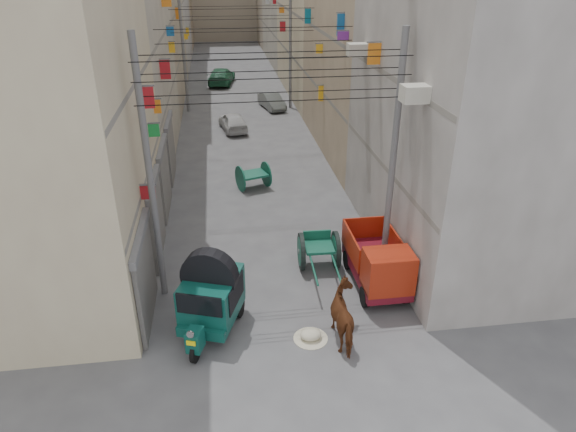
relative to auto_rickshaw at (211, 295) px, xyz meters
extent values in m
cube|color=slate|center=(-2.05, 3.95, 2.05)|extent=(0.25, 9.80, 0.18)
cube|color=slate|center=(-2.05, 3.95, 5.05)|extent=(0.25, 9.80, 0.18)
cube|color=#AFA796|center=(-5.93, 14.95, 4.85)|extent=(8.00, 12.00, 12.00)
cube|color=slate|center=(-2.05, 14.95, 2.05)|extent=(0.25, 11.76, 0.18)
cube|color=slate|center=(-2.05, 14.95, 5.05)|extent=(0.25, 11.76, 0.18)
cube|color=gray|center=(-5.93, 27.95, 5.85)|extent=(8.00, 14.00, 14.00)
cube|color=slate|center=(-2.05, 27.95, 2.05)|extent=(0.25, 13.72, 0.18)
cube|color=slate|center=(-2.05, 27.95, 5.05)|extent=(0.25, 13.72, 0.18)
cube|color=#A7A19C|center=(-5.93, 41.95, 4.75)|extent=(8.00, 14.00, 11.80)
cube|color=slate|center=(-2.05, 41.95, 2.05)|extent=(0.25, 13.72, 0.18)
cube|color=slate|center=(-2.05, 54.95, 2.05)|extent=(0.25, 11.76, 0.18)
cube|color=#A7A19C|center=(10.07, 3.95, 5.35)|extent=(8.00, 10.00, 13.00)
cube|color=slate|center=(6.19, 3.95, 2.05)|extent=(0.25, 9.80, 0.18)
cube|color=slate|center=(6.19, 3.95, 5.05)|extent=(0.25, 9.80, 0.18)
cube|color=tan|center=(10.07, 14.95, 4.85)|extent=(8.00, 12.00, 12.00)
cube|color=slate|center=(6.19, 14.95, 2.05)|extent=(0.25, 11.76, 0.18)
cube|color=slate|center=(6.19, 14.95, 5.05)|extent=(0.25, 11.76, 0.18)
cube|color=slate|center=(6.19, 27.95, 2.05)|extent=(0.25, 13.72, 0.18)
cube|color=slate|center=(6.19, 27.95, 5.05)|extent=(0.25, 13.72, 0.18)
cube|color=#AFA796|center=(10.07, 41.95, 4.75)|extent=(8.00, 14.00, 11.80)
cube|color=slate|center=(6.19, 41.95, 2.05)|extent=(0.25, 13.72, 0.18)
cube|color=slate|center=(6.19, 54.95, 2.05)|extent=(0.25, 11.76, 0.18)
cube|color=#46464A|center=(-1.85, 0.75, 0.15)|extent=(0.12, 3.00, 2.60)
cube|color=#5E5E61|center=(-1.83, 0.75, 1.60)|extent=(0.18, 3.20, 0.25)
cube|color=#46464A|center=(-1.85, 4.45, 0.15)|extent=(0.12, 3.00, 2.60)
cube|color=#5E5E61|center=(-1.83, 4.45, 1.60)|extent=(0.18, 3.20, 0.25)
cube|color=#46464A|center=(-1.85, 8.15, 0.15)|extent=(0.12, 3.00, 2.60)
cube|color=#5E5E61|center=(-1.83, 8.15, 1.60)|extent=(0.18, 3.20, 0.25)
cube|color=#46464A|center=(-1.85, 11.95, 0.15)|extent=(0.12, 3.00, 2.60)
cube|color=#5E5E61|center=(-1.83, 11.95, 1.60)|extent=(0.18, 3.20, 0.25)
cube|color=orange|center=(5.88, 30.23, 4.83)|extent=(0.38, 0.08, 0.41)
cube|color=yellow|center=(-1.80, 37.56, 2.47)|extent=(0.27, 0.08, 0.71)
cube|color=red|center=(-1.71, 2.38, 2.20)|extent=(0.44, 0.08, 0.42)
cube|color=red|center=(-1.70, 11.75, 4.02)|extent=(0.45, 0.08, 0.84)
cube|color=#BDBDBD|center=(5.86, 40.83, 4.76)|extent=(0.41, 0.08, 0.59)
cube|color=green|center=(-1.74, 5.71, 3.09)|extent=(0.38, 0.08, 0.44)
cube|color=red|center=(5.85, 29.49, 3.70)|extent=(0.43, 0.08, 0.72)
cube|color=red|center=(5.93, 35.57, 5.10)|extent=(0.28, 0.08, 0.44)
cube|color=yellow|center=(-1.78, 34.02, 2.52)|extent=(0.31, 0.08, 0.44)
cube|color=yellow|center=(5.89, 14.97, 4.26)|extent=(0.35, 0.08, 0.45)
cube|color=#0D708F|center=(5.90, 18.60, 5.50)|extent=(0.34, 0.08, 0.79)
cube|color=orange|center=(-1.79, 7.97, 3.35)|extent=(0.28, 0.08, 0.52)
cube|color=orange|center=(-1.79, 25.57, 5.11)|extent=(0.28, 0.08, 0.74)
cube|color=yellow|center=(5.94, 14.46, 2.07)|extent=(0.26, 0.08, 0.80)
cube|color=red|center=(5.90, 5.32, 5.54)|extent=(0.34, 0.08, 0.55)
cube|color=red|center=(-1.69, 4.50, 4.52)|extent=(0.47, 0.08, 0.67)
cube|color=#175CA1|center=(-1.73, 17.10, 4.99)|extent=(0.40, 0.08, 0.47)
cube|color=yellow|center=(-1.77, 17.62, 4.09)|extent=(0.32, 0.08, 0.55)
cube|color=purple|center=(5.83, 9.69, 5.58)|extent=(0.47, 0.08, 0.35)
cube|color=#175CA1|center=(5.91, 10.53, 5.92)|extent=(0.32, 0.08, 0.89)
cube|color=orange|center=(5.85, 5.24, 5.58)|extent=(0.44, 0.08, 0.69)
cube|color=green|center=(-1.99, 1.95, 1.85)|extent=(0.10, 3.20, 0.80)
cube|color=orange|center=(-1.99, 10.95, 1.85)|extent=(0.10, 3.20, 0.80)
cube|color=purple|center=(-1.99, 22.95, 1.85)|extent=(0.10, 3.20, 0.80)
cube|color=#0D708F|center=(-1.99, 34.95, 1.85)|extent=(0.10, 3.20, 0.80)
cube|color=#0D708F|center=(6.13, 1.95, 1.85)|extent=(0.10, 3.20, 0.80)
cube|color=#0D708F|center=(6.13, 10.95, 1.85)|extent=(0.10, 3.20, 0.80)
cube|color=#0D708F|center=(6.13, 22.95, 1.85)|extent=(0.10, 3.20, 0.80)
cube|color=green|center=(6.13, 34.95, 1.85)|extent=(0.10, 3.20, 0.80)
cube|color=#BAB6A7|center=(5.72, 0.95, 5.25)|extent=(0.70, 0.55, 0.45)
cube|color=#BAB6A7|center=(5.72, 6.95, 5.45)|extent=(0.70, 0.55, 0.45)
cylinder|color=#5E5E61|center=(-1.53, 1.95, 2.85)|extent=(0.20, 0.20, 8.00)
cylinder|color=#5E5E61|center=(5.67, 1.95, 2.85)|extent=(0.20, 0.20, 8.00)
cylinder|color=#5E5E61|center=(-1.53, 23.95, 2.85)|extent=(0.20, 0.20, 8.00)
cylinder|color=#5E5E61|center=(5.67, 23.95, 2.85)|extent=(0.20, 0.20, 8.00)
cylinder|color=black|center=(2.07, 1.45, 5.05)|extent=(7.40, 0.02, 0.02)
cylinder|color=black|center=(2.07, 1.45, 5.65)|extent=(7.40, 0.02, 0.02)
cylinder|color=black|center=(2.07, 1.45, 6.15)|extent=(7.40, 0.02, 0.02)
cylinder|color=black|center=(2.07, 2.45, 5.05)|extent=(7.40, 0.02, 0.02)
cylinder|color=black|center=(2.07, 2.45, 5.65)|extent=(7.40, 0.02, 0.02)
cylinder|color=black|center=(2.07, 2.45, 6.15)|extent=(7.40, 0.02, 0.02)
cylinder|color=black|center=(2.07, 7.95, 5.05)|extent=(7.40, 0.02, 0.02)
cylinder|color=black|center=(2.07, 7.95, 5.65)|extent=(7.40, 0.02, 0.02)
cylinder|color=black|center=(2.07, 7.95, 6.15)|extent=(7.40, 0.02, 0.02)
cylinder|color=black|center=(2.07, 15.95, 5.05)|extent=(7.40, 0.02, 0.02)
cylinder|color=black|center=(2.07, 15.95, 5.65)|extent=(7.40, 0.02, 0.02)
cylinder|color=black|center=(2.07, 15.95, 6.15)|extent=(7.40, 0.02, 0.02)
cylinder|color=black|center=(2.07, 23.95, 5.05)|extent=(7.40, 0.02, 0.02)
cylinder|color=black|center=(2.07, 23.95, 5.65)|extent=(7.40, 0.02, 0.02)
cylinder|color=black|center=(-0.47, -1.33, -0.84)|extent=(0.33, 0.62, 0.61)
cylinder|color=black|center=(-0.35, 0.83, -0.84)|extent=(0.33, 0.62, 0.61)
cylinder|color=black|center=(0.79, 0.43, -0.84)|extent=(0.33, 0.62, 0.61)
cube|color=#0B4239|center=(0.00, 0.01, -0.62)|extent=(1.98, 2.42, 0.31)
cube|color=#0B4239|center=(-0.45, -1.28, -0.49)|extent=(0.53, 0.59, 0.60)
cylinder|color=silver|center=(-0.53, -1.52, -0.11)|extent=(0.20, 0.12, 0.20)
cube|color=yellow|center=(-0.54, -1.54, -0.38)|extent=(0.24, 0.11, 0.13)
cube|color=#0B4239|center=(0.02, 0.06, 0.00)|extent=(1.96, 2.23, 1.04)
cube|color=black|center=(-0.29, -0.84, 0.28)|extent=(1.21, 0.48, 0.60)
cube|color=black|center=(-0.66, 0.30, 0.11)|extent=(0.48, 1.26, 0.71)
cube|color=black|center=(0.71, -0.18, 0.11)|extent=(0.48, 1.26, 0.71)
cube|color=silver|center=(-0.31, -0.87, -0.55)|extent=(1.31, 0.51, 0.07)
cylinder|color=black|center=(3.05, 2.83, -0.50)|extent=(0.18, 1.29, 1.29)
cylinder|color=#12503C|center=(3.05, 2.83, -0.50)|extent=(0.19, 1.01, 1.01)
cylinder|color=#5E5E61|center=(3.05, 2.83, -0.50)|extent=(0.21, 0.17, 0.17)
cylinder|color=black|center=(4.24, 2.79, -0.50)|extent=(0.18, 1.29, 1.29)
cylinder|color=#12503C|center=(4.24, 2.79, -0.50)|extent=(0.19, 1.01, 1.01)
cylinder|color=#5E5E61|center=(4.24, 2.79, -0.50)|extent=(0.21, 0.17, 0.17)
cylinder|color=#5E5E61|center=(3.64, 2.81, -0.50)|extent=(1.25, 0.12, 0.07)
cube|color=#12503C|center=(3.64, 2.81, -0.34)|extent=(1.00, 1.05, 0.09)
cube|color=#12503C|center=(3.66, 3.27, -0.14)|extent=(0.97, 0.11, 0.32)
cylinder|color=#12503C|center=(3.24, 1.67, -0.41)|extent=(0.14, 2.12, 0.06)
cylinder|color=#12503C|center=(3.97, 1.65, -0.41)|extent=(0.14, 2.12, 0.06)
cylinder|color=black|center=(4.63, 0.41, -0.82)|extent=(0.18, 0.65, 0.65)
cylinder|color=black|center=(4.62, 2.58, -0.82)|extent=(0.18, 0.65, 0.65)
cylinder|color=black|center=(5.92, 0.42, -0.82)|extent=(0.18, 0.65, 0.65)
cylinder|color=black|center=(5.90, 2.59, -0.82)|extent=(0.18, 0.65, 0.65)
cube|color=#5F0D1A|center=(5.27, 1.50, -0.61)|extent=(1.45, 3.26, 0.35)
cube|color=maroon|center=(5.28, 0.36, 0.08)|extent=(1.44, 1.04, 1.23)
cube|color=black|center=(5.28, -0.10, 0.18)|extent=(1.28, 0.07, 0.54)
cube|color=#5F0D1A|center=(5.27, 2.04, -0.34)|extent=(1.49, 2.18, 0.12)
cube|color=maroon|center=(4.55, 2.04, 0.08)|extent=(0.07, 2.17, 0.84)
cube|color=maroon|center=(5.99, 2.05, 0.08)|extent=(0.07, 2.17, 0.84)
cube|color=maroon|center=(5.26, 3.11, 0.08)|extent=(1.48, 0.07, 0.84)
cylinder|color=#12503C|center=(1.33, 9.68, -0.55)|extent=(0.44, 1.16, 1.20)
cylinder|color=#12503C|center=(2.56, 10.08, -0.55)|extent=(0.44, 1.16, 1.20)
cube|color=#12503C|center=(1.94, 9.88, -0.44)|extent=(1.41, 1.33, 0.09)
cylinder|color=#5E5E61|center=(1.94, 9.88, -0.55)|extent=(1.29, 0.49, 0.07)
ellipsoid|color=beige|center=(2.71, -0.89, -1.00)|extent=(0.61, 0.49, 0.30)
imported|color=brown|center=(3.69, -1.05, -0.36)|extent=(0.96, 1.91, 1.57)
imported|color=#B4B4B4|center=(1.37, 19.03, -0.58)|extent=(1.89, 3.51, 1.14)
imported|color=#535855|center=(4.32, 23.81, -0.62)|extent=(1.85, 3.41, 1.07)
imported|color=#1F5C3B|center=(0.97, 32.31, -0.49)|extent=(2.61, 4.78, 1.31)
camera|label=1|loc=(0.52, -12.06, 8.48)|focal=32.00mm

